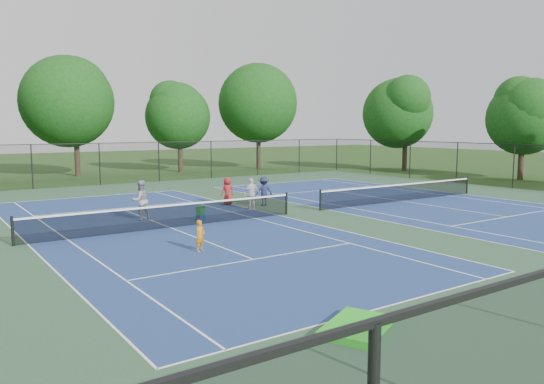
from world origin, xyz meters
TOP-DOWN VIEW (x-y plane):
  - ground at (0.00, 0.00)m, footprint 140.00×140.00m
  - court_pad at (0.00, 0.00)m, footprint 36.00×36.00m
  - tennis_court_left at (-7.00, 0.00)m, footprint 12.00×23.83m
  - tennis_court_right at (7.00, 0.00)m, footprint 12.00×23.83m
  - perimeter_fence at (0.00, 0.00)m, footprint 36.08×36.08m
  - tree_back_b at (-4.00, 26.00)m, footprint 7.60×7.60m
  - tree_back_c at (5.00, 25.00)m, footprint 6.00×6.00m
  - tree_back_d at (13.00, 24.00)m, footprint 7.80×7.80m
  - tree_side_e at (23.00, 14.00)m, footprint 6.60×6.60m
  - tree_side_f at (24.00, 3.00)m, footprint 5.80×5.80m
  - child_player at (-7.86, -4.42)m, footprint 0.46×0.39m
  - instructor at (-7.32, 2.52)m, footprint 0.95×0.78m
  - bystander_a at (-1.58, 2.28)m, footprint 0.95×0.39m
  - bystander_b at (-0.39, 2.95)m, footprint 1.11×0.81m
  - bystander_c at (-1.74, 4.43)m, footprint 0.73×0.49m
  - ball_crate at (-5.27, 0.67)m, footprint 0.42×0.39m
  - ball_hopper at (-5.27, 0.67)m, footprint 0.41×0.38m
  - green_tarp at (-8.41, -12.56)m, footprint 2.00×1.72m

SIDE VIEW (x-z plane):
  - ground at x=0.00m, z-range 0.00..0.00m
  - court_pad at x=0.00m, z-range 0.00..0.01m
  - green_tarp at x=-8.41m, z-range 0.01..0.17m
  - tennis_court_left at x=-7.00m, z-range -0.44..0.63m
  - tennis_court_right at x=7.00m, z-range -0.44..0.63m
  - ball_crate at x=-5.27m, z-range 0.00..0.30m
  - ball_hopper at x=-5.27m, z-range 0.30..0.69m
  - child_player at x=-7.86m, z-range 0.00..1.07m
  - bystander_c at x=-1.74m, z-range 0.00..1.48m
  - bystander_b at x=-0.39m, z-range 0.00..1.55m
  - bystander_a at x=-1.58m, z-range 0.00..1.61m
  - instructor at x=-7.32m, z-range 0.00..1.81m
  - perimeter_fence at x=0.00m, z-range 0.09..3.11m
  - tree_side_f at x=24.00m, z-range 1.19..9.31m
  - tree_back_c at x=5.00m, z-range 1.28..9.68m
  - tree_side_e at x=23.00m, z-range 1.37..10.25m
  - tree_back_b at x=-4.00m, z-range 1.58..11.61m
  - tree_back_d at x=13.00m, z-range 1.64..12.01m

